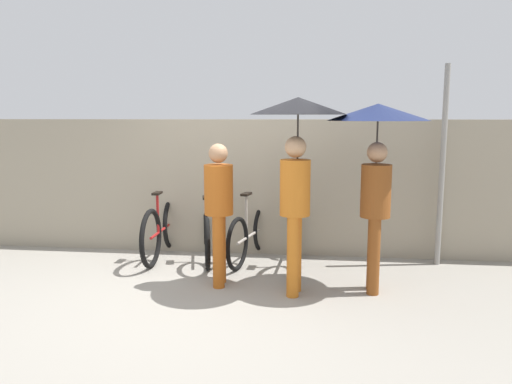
{
  "coord_description": "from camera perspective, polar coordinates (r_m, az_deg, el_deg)",
  "views": [
    {
      "loc": [
        1.12,
        -4.97,
        1.9
      ],
      "look_at": [
        0.43,
        0.88,
        1.0
      ],
      "focal_mm": 35.0,
      "sensor_mm": 36.0,
      "label": 1
    }
  ],
  "objects": [
    {
      "name": "parked_bicycle_1",
      "position": [
        6.75,
        -5.7,
        -4.62
      ],
      "size": [
        0.57,
        1.67,
        1.11
      ],
      "rotation": [
        0.0,
        0.0,
        1.81
      ],
      "color": "black",
      "rests_on": "ground"
    },
    {
      "name": "ground_plane",
      "position": [
        5.44,
        -5.76,
        -11.81
      ],
      "size": [
        30.0,
        30.0,
        0.0
      ],
      "primitive_type": "plane",
      "color": "gray"
    },
    {
      "name": "pedestrian_leading",
      "position": [
        5.55,
        -4.27,
        -1.38
      ],
      "size": [
        0.32,
        0.32,
        1.6
      ],
      "rotation": [
        0.0,
        0.0,
        0.08
      ],
      "color": "#B25619",
      "rests_on": "ground"
    },
    {
      "name": "parked_bicycle_0",
      "position": [
        6.87,
        -10.68,
        -4.16
      ],
      "size": [
        0.44,
        1.71,
        1.07
      ],
      "rotation": [
        0.0,
        0.0,
        1.58
      ],
      "color": "black",
      "rests_on": "ground"
    },
    {
      "name": "parked_bicycle_2",
      "position": [
        6.63,
        -0.58,
        -4.76
      ],
      "size": [
        0.53,
        1.6,
        1.11
      ],
      "rotation": [
        0.0,
        0.0,
        1.34
      ],
      "color": "black",
      "rests_on": "ground"
    },
    {
      "name": "pedestrian_center",
      "position": [
        5.27,
        4.71,
        6.0
      ],
      "size": [
        1.03,
        1.03,
        2.09
      ],
      "rotation": [
        0.0,
        0.0,
        -0.12
      ],
      "color": "#C66B1E",
      "rests_on": "ground"
    },
    {
      "name": "pedestrian_trailing",
      "position": [
        5.49,
        13.69,
        5.67
      ],
      "size": [
        1.09,
        1.09,
        2.03
      ],
      "rotation": [
        0.0,
        0.0,
        -0.08
      ],
      "color": "brown",
      "rests_on": "ground"
    },
    {
      "name": "back_wall",
      "position": [
        6.9,
        -2.72,
        0.58
      ],
      "size": [
        10.68,
        0.12,
        1.85
      ],
      "color": "gray",
      "rests_on": "ground"
    },
    {
      "name": "parked_bicycle_3",
      "position": [
        6.5,
        4.64,
        -4.75
      ],
      "size": [
        0.44,
        1.73,
        1.1
      ],
      "rotation": [
        0.0,
        0.0,
        1.52
      ],
      "color": "black",
      "rests_on": "ground"
    },
    {
      "name": "awning_pole",
      "position": [
        6.69,
        20.51,
        2.72
      ],
      "size": [
        0.07,
        0.07,
        2.53
      ],
      "color": "gray",
      "rests_on": "ground"
    }
  ]
}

